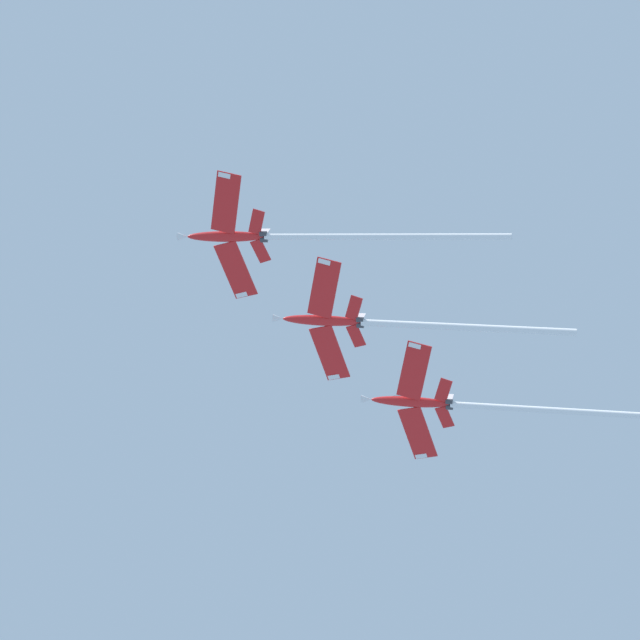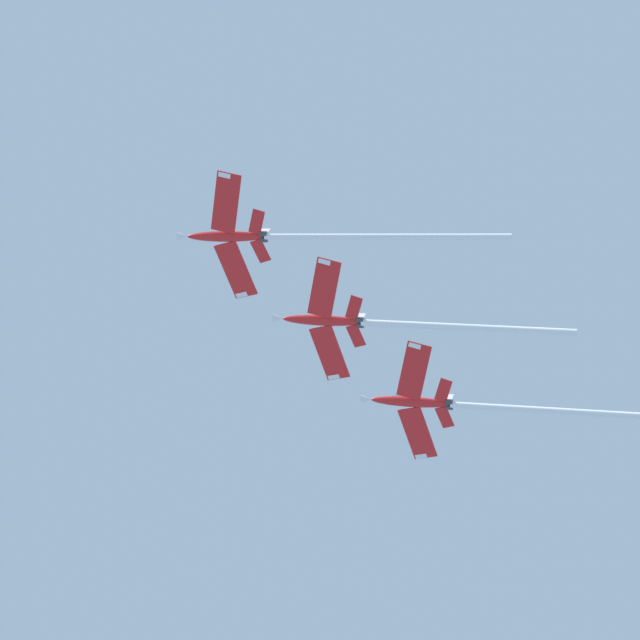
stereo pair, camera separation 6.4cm
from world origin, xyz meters
The scene contains 3 objects.
jet_lead centered at (-16.11, -10.08, 165.04)m, with size 43.60×26.55×13.20m.
jet_second centered at (-32.97, -16.70, 160.81)m, with size 39.83×23.93×12.52m.
jet_third centered at (-49.70, -22.96, 156.77)m, with size 43.39×25.76×13.79m.
Camera 2 is at (0.63, 53.79, 1.53)m, focal length 68.80 mm.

